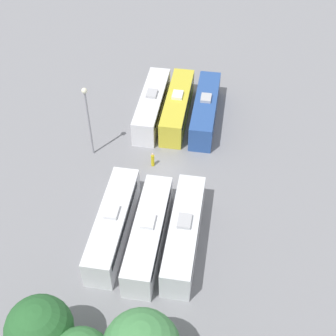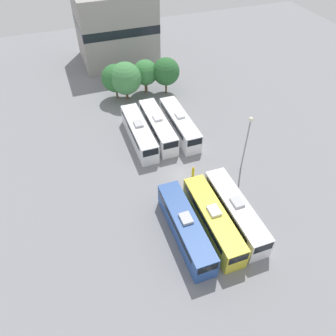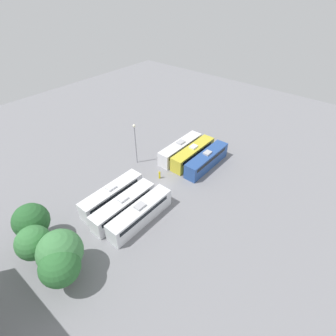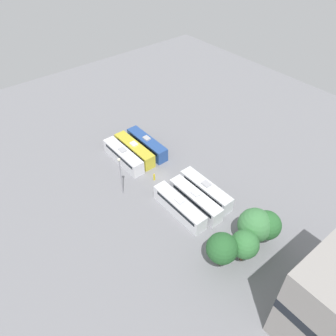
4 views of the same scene
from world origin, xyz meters
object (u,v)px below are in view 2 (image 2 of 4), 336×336
Objects in this scene: bus_2 at (235,211)px; depot_building at (115,26)px; light_pole at (247,136)px; tree_2 at (145,73)px; bus_4 at (158,126)px; tree_1 at (125,78)px; bus_5 at (180,123)px; worker_person at (193,172)px; bus_3 at (139,132)px; tree_3 at (166,72)px; bus_0 at (185,227)px; tree_0 at (115,78)px; bus_1 at (213,219)px.

depot_building is at bearing 93.16° from bus_2.
light_pole is 25.38m from tree_2.
tree_1 is (-1.87, 11.78, 2.48)m from bus_4.
bus_4 is at bearing -99.15° from tree_2.
worker_person is (-1.86, -9.90, -0.88)m from bus_5.
bus_3 and bus_4 have the same top height.
bus_4 is 10.59m from worker_person.
bus_4 is at bearing 9.77° from bus_3.
tree_3 reaches higher than bus_2.
bus_0 and bus_4 have the same top height.
tree_3 is 17.90m from depot_building.
worker_person is 0.26× the size of tree_3.
depot_building is (-2.82, 29.11, 5.30)m from bus_5.
tree_3 reaches higher than bus_3.
tree_1 reaches higher than tree_3.
bus_0 is 1.70× the size of tree_1.
bus_3 is at bearing 109.14° from bus_2.
tree_0 is (-5.04, 23.31, 3.14)m from worker_person.
bus_5 is 13.64m from tree_1.
tree_3 reaches higher than bus_5.
bus_2 is at bearing -80.33° from bus_4.
bus_3 is 6.75× the size of worker_person.
light_pole is (6.94, -0.93, 4.99)m from worker_person.
bus_0 is 32.15m from tree_0.
tree_1 is at bearing 83.96° from bus_3.
tree_2 is at bearing 80.73° from bus_0.
tree_1 is 7.37m from tree_3.
light_pole is at bearing -42.80° from bus_3.
tree_1 reaches higher than bus_4.
worker_person is at bearing -91.31° from tree_2.
tree_1 is (1.59, -1.09, 0.22)m from tree_0.
bus_3 is 15.12m from tree_3.
bus_2 is at bearing -124.52° from light_pole.
tree_0 is 1.03× the size of tree_2.
depot_building is (3.77, 47.77, 5.30)m from bus_0.
tree_1 reaches higher than bus_2.
bus_4 is 1.91× the size of tree_2.
tree_2 reaches higher than bus_1.
worker_person is 22.74m from tree_1.
bus_1 is 6.75× the size of worker_person.
tree_1 reaches higher than tree_0.
tree_3 is at bearing 79.88° from worker_person.
depot_building is (-1.50, 15.45, 3.06)m from tree_2.
bus_2 is at bearing -86.84° from depot_building.
worker_person is at bearing -100.12° from tree_3.
light_pole is (8.31, 7.90, 4.11)m from bus_1.
bus_4 is 12.19m from tree_1.
tree_2 reaches higher than bus_5.
worker_person is at bearing -88.59° from depot_building.
tree_3 is at bearing 80.29° from bus_5.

